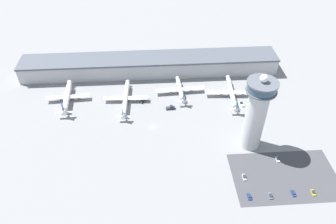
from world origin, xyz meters
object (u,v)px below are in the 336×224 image
at_px(airplane_gate_delta, 232,92).
at_px(service_truck_catering, 144,100).
at_px(car_silver_sedan, 313,193).
at_px(car_white_wagon, 270,196).
at_px(control_tower, 256,112).
at_px(service_truck_baggage, 171,108).
at_px(airplane_gate_charlie, 180,89).
at_px(service_truck_fuel, 241,104).
at_px(car_maroon_suv, 293,193).
at_px(airplane_gate_bravo, 126,98).
at_px(car_navy_sedan, 277,159).
at_px(car_grey_coupe, 249,196).
at_px(airplane_gate_alpha, 67,97).
at_px(car_red_hatchback, 244,177).

xyz_separation_m(airplane_gate_delta, service_truck_catering, (-69.40, -0.74, -3.35)).
bearing_deg(car_silver_sedan, car_white_wagon, -178.54).
relative_size(control_tower, service_truck_baggage, 7.93).
bearing_deg(airplane_gate_charlie, service_truck_fuel, -21.43).
relative_size(airplane_gate_delta, car_maroon_suv, 9.77).
relative_size(airplane_gate_bravo, car_white_wagon, 10.95).
bearing_deg(car_navy_sedan, car_white_wagon, -115.71).
height_order(car_silver_sedan, car_grey_coupe, car_grey_coupe).
height_order(control_tower, service_truck_catering, control_tower).
relative_size(car_silver_sedan, car_maroon_suv, 0.90).
bearing_deg(airplane_gate_alpha, airplane_gate_bravo, -5.45).
distance_m(airplane_gate_bravo, airplane_gate_charlie, 44.07).
bearing_deg(car_maroon_suv, car_silver_sedan, -1.97).
bearing_deg(airplane_gate_alpha, car_grey_coupe, -39.29).
height_order(airplane_gate_bravo, car_grey_coupe, airplane_gate_bravo).
relative_size(airplane_gate_delta, service_truck_baggage, 6.29).
distance_m(service_truck_catering, car_white_wagon, 118.36).
bearing_deg(airplane_gate_bravo, car_silver_sedan, -39.75).
distance_m(airplane_gate_charlie, car_white_wagon, 110.36).
bearing_deg(car_red_hatchback, service_truck_baggage, 120.26).
relative_size(service_truck_fuel, service_truck_baggage, 0.84).
relative_size(control_tower, airplane_gate_charlie, 1.39).
xyz_separation_m(car_red_hatchback, car_maroon_suv, (25.53, -13.33, 0.01)).
distance_m(car_white_wagon, car_navy_sedan, 30.15).
relative_size(control_tower, car_maroon_suv, 12.32).
bearing_deg(car_red_hatchback, control_tower, 69.84).
xyz_separation_m(airplane_gate_alpha, airplane_gate_charlie, (88.47, 4.25, -0.10)).
bearing_deg(airplane_gate_charlie, car_grey_coupe, -73.40).
height_order(control_tower, airplane_gate_alpha, control_tower).
distance_m(airplane_gate_delta, car_grey_coupe, 94.89).
xyz_separation_m(service_truck_fuel, service_truck_baggage, (-54.78, -1.10, 0.25)).
bearing_deg(car_navy_sedan, car_maroon_suv, -88.23).
bearing_deg(car_maroon_suv, airplane_gate_delta, 99.92).
bearing_deg(airplane_gate_alpha, car_navy_sedan, -26.05).
distance_m(airplane_gate_bravo, car_white_wagon, 126.69).
bearing_deg(car_grey_coupe, service_truck_baggage, 115.51).
height_order(airplane_gate_delta, service_truck_catering, airplane_gate_delta).
distance_m(car_red_hatchback, car_maroon_suv, 28.80).
xyz_separation_m(service_truck_catering, service_truck_fuel, (75.15, -10.16, -0.12)).
bearing_deg(airplane_gate_delta, service_truck_catering, -179.39).
bearing_deg(control_tower, service_truck_catering, 143.62).
bearing_deg(service_truck_fuel, airplane_gate_bravo, 173.98).
xyz_separation_m(airplane_gate_bravo, airplane_gate_charlie, (43.23, 8.56, 0.23)).
relative_size(car_red_hatchback, car_navy_sedan, 1.06).
height_order(airplane_gate_delta, service_truck_baggage, airplane_gate_delta).
xyz_separation_m(service_truck_fuel, car_navy_sedan, (9.83, -56.69, -0.31)).
relative_size(airplane_gate_charlie, car_grey_coupe, 8.82).
height_order(airplane_gate_alpha, car_grey_coupe, airplane_gate_alpha).
xyz_separation_m(airplane_gate_alpha, car_grey_coupe, (118.68, -97.11, -3.50)).
bearing_deg(service_truck_fuel, car_maroon_suv, -82.68).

